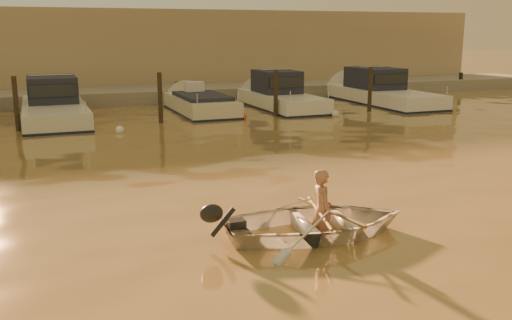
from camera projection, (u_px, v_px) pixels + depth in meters
name	position (u px, v px, depth m)	size (l,w,h in m)	color
ground_plane	(331.00, 233.00, 10.38)	(160.00, 160.00, 0.00)	olive
dinghy	(316.00, 223.00, 10.23)	(2.39, 3.35, 0.69)	silver
person	(322.00, 210.00, 10.20)	(0.55, 0.36, 1.51)	#A06B50
outboard_motor	(235.00, 227.00, 9.84)	(0.90, 0.40, 0.70)	black
oar_port	(330.00, 211.00, 10.25)	(0.06, 0.06, 2.10)	brown
oar_starboard	(319.00, 212.00, 10.20)	(0.06, 0.06, 2.10)	olive
moored_boat_2	(54.00, 105.00, 23.32)	(2.41, 8.04, 1.75)	beige
moored_boat_3	(201.00, 108.00, 25.61)	(2.16, 6.19, 0.95)	beige
moored_boat_4	(282.00, 95.00, 26.92)	(2.24, 6.92, 1.75)	silver
moored_boat_5	(382.00, 91.00, 28.90)	(2.53, 8.40, 1.75)	silver
piling_1	(16.00, 107.00, 20.78)	(0.18, 0.18, 2.20)	#2D2319
piling_2	(160.00, 100.00, 22.65)	(0.18, 0.18, 2.20)	#2D2319
piling_3	(276.00, 95.00, 24.42)	(0.18, 0.18, 2.20)	#2D2319
piling_4	(370.00, 91.00, 26.08)	(0.18, 0.18, 2.20)	#2D2319
fender_c	(120.00, 130.00, 20.58)	(0.30, 0.30, 0.30)	white
fender_d	(243.00, 117.00, 23.70)	(0.30, 0.30, 0.30)	red
fender_e	(335.00, 114.00, 24.51)	(0.30, 0.30, 0.30)	silver
quay	(134.00, 98.00, 29.89)	(52.00, 4.00, 1.00)	gray
waterfront_building	(117.00, 51.00, 34.39)	(46.00, 7.00, 4.80)	#9E8466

